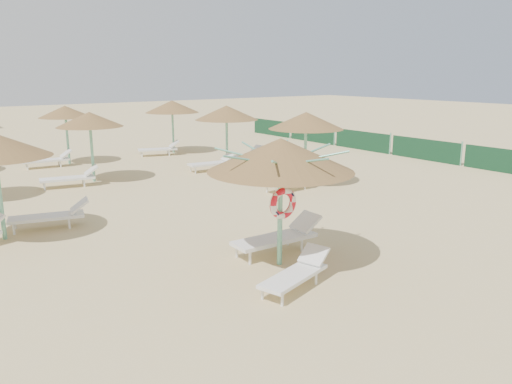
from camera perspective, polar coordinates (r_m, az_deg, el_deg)
ground at (r=11.35m, az=1.48°, el=-7.64°), size 120.00×120.00×0.00m
main_palapa at (r=10.41m, az=2.84°, el=4.18°), size 3.09×3.09×2.77m
lounger_main_a at (r=9.83m, az=4.70°, el=-9.17°), size 1.88×1.04×0.66m
lounger_main_b at (r=11.65m, az=2.74°, el=-5.09°), size 2.22×0.73×0.80m
palapa_field at (r=20.25m, az=-15.45°, el=7.96°), size 14.98×12.91×2.70m
windbreak_fence at (r=27.71m, az=12.08°, el=5.76°), size 0.08×19.84×1.10m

